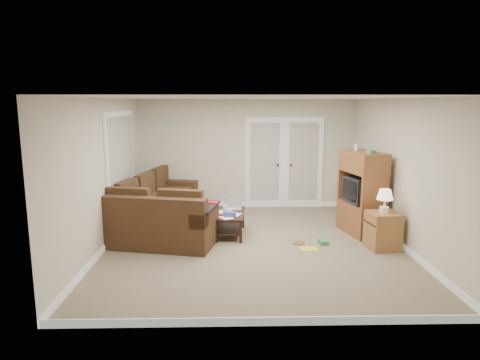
{
  "coord_description": "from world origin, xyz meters",
  "views": [
    {
      "loc": [
        -0.4,
        -7.08,
        2.42
      ],
      "look_at": [
        -0.23,
        0.2,
        1.1
      ],
      "focal_mm": 32.0,
      "sensor_mm": 36.0,
      "label": 1
    }
  ],
  "objects_px": {
    "tv_armoire": "(362,193)",
    "sectional_sofa": "(157,213)",
    "coffee_table": "(230,222)",
    "side_cabinet": "(383,227)"
  },
  "relations": [
    {
      "from": "sectional_sofa",
      "to": "side_cabinet",
      "type": "relative_size",
      "value": 3.24
    },
    {
      "from": "coffee_table",
      "to": "tv_armoire",
      "type": "bearing_deg",
      "value": 5.06
    },
    {
      "from": "side_cabinet",
      "to": "coffee_table",
      "type": "bearing_deg",
      "value": 154.06
    },
    {
      "from": "coffee_table",
      "to": "side_cabinet",
      "type": "distance_m",
      "value": 2.69
    },
    {
      "from": "coffee_table",
      "to": "side_cabinet",
      "type": "bearing_deg",
      "value": -14.19
    },
    {
      "from": "sectional_sofa",
      "to": "coffee_table",
      "type": "bearing_deg",
      "value": 3.85
    },
    {
      "from": "tv_armoire",
      "to": "sectional_sofa",
      "type": "bearing_deg",
      "value": 164.86
    },
    {
      "from": "coffee_table",
      "to": "side_cabinet",
      "type": "xyz_separation_m",
      "value": [
        2.55,
        -0.85,
        0.14
      ]
    },
    {
      "from": "tv_armoire",
      "to": "side_cabinet",
      "type": "bearing_deg",
      "value": -95.59
    },
    {
      "from": "tv_armoire",
      "to": "side_cabinet",
      "type": "height_order",
      "value": "tv_armoire"
    }
  ]
}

